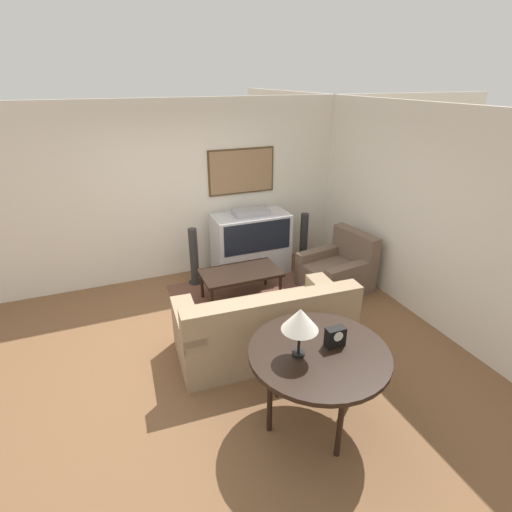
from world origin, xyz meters
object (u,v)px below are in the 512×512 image
console_table (319,357)px  table_lamp (300,320)px  couch (265,328)px  speaker_tower_left (194,258)px  tv (251,243)px  coffee_table (241,274)px  armchair (338,271)px  speaker_tower_right (304,241)px  mantel_clock (335,337)px

console_table → table_lamp: (-0.19, 0.02, 0.41)m
couch → speaker_tower_left: bearing=-77.1°
tv → speaker_tower_left: (-0.95, -0.03, -0.09)m
couch → console_table: size_ratio=1.64×
coffee_table → speaker_tower_left: 0.89m
couch → armchair: bearing=-145.2°
couch → table_lamp: 1.42m
tv → coffee_table: tv is taller
couch → speaker_tower_right: 2.51m
tv → mantel_clock: (-0.43, -3.12, 0.39)m
armchair → mantel_clock: bearing=-42.9°
table_lamp → mantel_clock: 0.44m
tv → console_table: (-0.59, -3.14, 0.24)m
tv → console_table: bearing=-100.7°
mantel_clock → speaker_tower_left: size_ratio=0.20×
speaker_tower_right → speaker_tower_left: bearing=180.0°
table_lamp → speaker_tower_right: size_ratio=0.50×
console_table → speaker_tower_right: size_ratio=1.36×
tv → table_lamp: table_lamp is taller
coffee_table → tv: bearing=59.2°
mantel_clock → speaker_tower_left: (-0.52, 3.09, -0.48)m
coffee_table → table_lamp: 2.48m
mantel_clock → coffee_table: bearing=90.8°
couch → coffee_table: bearing=-93.8°
armchair → coffee_table: (-1.49, 0.21, 0.13)m
console_table → speaker_tower_left: bearing=96.5°
armchair → mantel_clock: 2.66m
table_lamp → speaker_tower_left: bearing=93.0°
table_lamp → tv: bearing=75.9°
coffee_table → armchair: bearing=-7.9°
coffee_table → mantel_clock: (0.03, -2.34, 0.49)m
table_lamp → mantel_clock: bearing=-0.1°
couch → speaker_tower_right: (1.56, 1.96, 0.10)m
speaker_tower_left → console_table: bearing=-83.5°
couch → speaker_tower_left: (-0.34, 1.96, 0.10)m
armchair → coffee_table: bearing=-106.6°
coffee_table → console_table: bearing=-93.2°
coffee_table → table_lamp: (-0.32, -2.34, 0.75)m
armchair → speaker_tower_left: 2.20m
console_table → speaker_tower_right: 3.49m
table_lamp → console_table: bearing=-7.0°
couch → coffee_table: couch is taller
tv → mantel_clock: bearing=-97.8°
armchair → speaker_tower_left: (-1.97, 0.95, 0.15)m
tv → speaker_tower_left: 0.95m
speaker_tower_left → speaker_tower_right: bearing=0.0°
tv → coffee_table: 0.91m
couch → mantel_clock: mantel_clock is taller
tv → table_lamp: size_ratio=2.64×
console_table → speaker_tower_left: 3.15m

